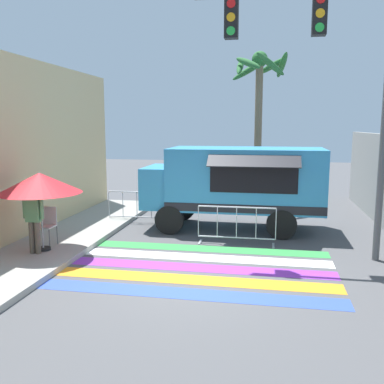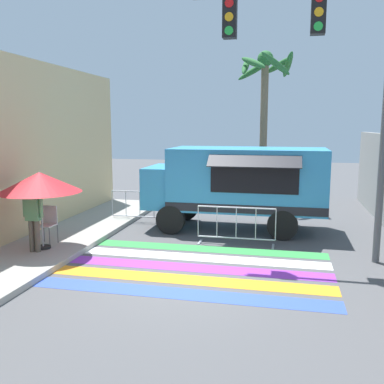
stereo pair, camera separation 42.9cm
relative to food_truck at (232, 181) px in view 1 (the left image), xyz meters
name	(u,v)px [view 1 (the left image)]	position (x,y,z in m)	size (l,w,h in m)	color
ground_plane	(186,277)	(-0.55, -4.45, -1.50)	(60.00, 60.00, 0.00)	#4C4C4F
crosswalk_painted	(192,267)	(-0.55, -3.81, -1.50)	(6.40, 3.60, 0.01)	#334FB2
food_truck	(232,181)	(0.00, 0.00, 0.00)	(5.40, 2.56, 2.51)	#338CBF
traffic_signal_pole	(323,57)	(2.25, -2.50, 3.22)	(4.58, 0.29, 6.64)	#515456
patio_umbrella	(40,183)	(-4.32, -3.57, 0.30)	(2.01, 2.01, 1.92)	black
folding_chair	(47,222)	(-4.44, -3.11, -0.77)	(0.42, 0.42, 0.98)	#4C4C51
vendor_person	(33,215)	(-4.36, -3.86, -0.42)	(0.53, 0.22, 1.67)	brown
barricade_front	(236,226)	(0.29, -1.74, -0.98)	(2.10, 0.44, 1.04)	#B7BABF
barricade_side	(137,207)	(-3.14, 0.31, -0.99)	(1.96, 0.44, 1.04)	#B7BABF
palm_tree	(260,91)	(0.66, 4.13, 2.98)	(2.29, 2.32, 5.97)	#7A664C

